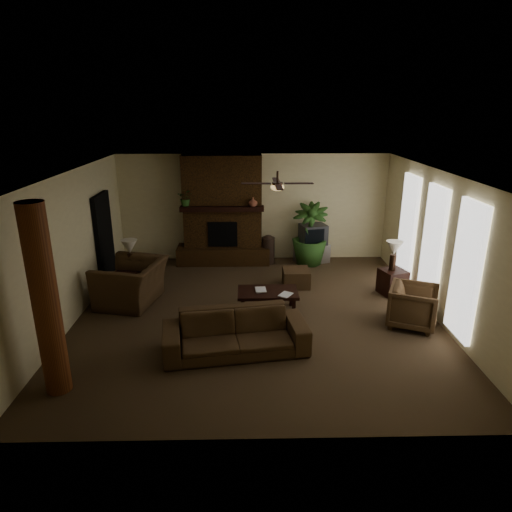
{
  "coord_description": "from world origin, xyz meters",
  "views": [
    {
      "loc": [
        -0.19,
        -8.05,
        3.96
      ],
      "look_at": [
        0.0,
        0.4,
        1.1
      ],
      "focal_mm": 31.33,
      "sensor_mm": 36.0,
      "label": 1
    }
  ],
  "objects_px": {
    "log_column": "(46,302)",
    "floor_plant": "(309,247)",
    "sofa": "(235,326)",
    "lamp_left": "(130,249)",
    "side_table_left": "(132,281)",
    "ottoman": "(296,278)",
    "armchair_right": "(413,304)",
    "coffee_table": "(268,294)",
    "tv_stand": "(312,253)",
    "floor_vase": "(268,247)",
    "side_table_right": "(392,282)",
    "armchair_left": "(131,276)",
    "lamp_right": "(394,250)"
  },
  "relations": [
    {
      "from": "ottoman",
      "to": "floor_vase",
      "type": "height_order",
      "value": "floor_vase"
    },
    {
      "from": "tv_stand",
      "to": "coffee_table",
      "type": "bearing_deg",
      "value": -132.62
    },
    {
      "from": "ottoman",
      "to": "floor_plant",
      "type": "height_order",
      "value": "floor_plant"
    },
    {
      "from": "armchair_right",
      "to": "coffee_table",
      "type": "bearing_deg",
      "value": 99.25
    },
    {
      "from": "ottoman",
      "to": "floor_plant",
      "type": "relative_size",
      "value": 0.37
    },
    {
      "from": "armchair_right",
      "to": "side_table_right",
      "type": "distance_m",
      "value": 1.52
    },
    {
      "from": "lamp_left",
      "to": "coffee_table",
      "type": "bearing_deg",
      "value": -19.87
    },
    {
      "from": "armchair_left",
      "to": "ottoman",
      "type": "relative_size",
      "value": 2.29
    },
    {
      "from": "armchair_right",
      "to": "ottoman",
      "type": "distance_m",
      "value": 2.82
    },
    {
      "from": "sofa",
      "to": "side_table_left",
      "type": "xyz_separation_m",
      "value": [
        -2.35,
        2.58,
        -0.19
      ]
    },
    {
      "from": "log_column",
      "to": "side_table_left",
      "type": "distance_m",
      "value": 3.77
    },
    {
      "from": "coffee_table",
      "to": "lamp_right",
      "type": "xyz_separation_m",
      "value": [
        2.76,
        0.84,
        0.63
      ]
    },
    {
      "from": "ottoman",
      "to": "tv_stand",
      "type": "xyz_separation_m",
      "value": [
        0.6,
        1.66,
        0.05
      ]
    },
    {
      "from": "sofa",
      "to": "coffee_table",
      "type": "distance_m",
      "value": 1.68
    },
    {
      "from": "coffee_table",
      "to": "lamp_left",
      "type": "height_order",
      "value": "lamp_left"
    },
    {
      "from": "lamp_left",
      "to": "floor_vase",
      "type": "bearing_deg",
      "value": 30.39
    },
    {
      "from": "log_column",
      "to": "sofa",
      "type": "distance_m",
      "value": 2.91
    },
    {
      "from": "log_column",
      "to": "floor_plant",
      "type": "xyz_separation_m",
      "value": [
        4.39,
        5.4,
        -0.95
      ]
    },
    {
      "from": "side_table_right",
      "to": "ottoman",
      "type": "bearing_deg",
      "value": 166.58
    },
    {
      "from": "ottoman",
      "to": "tv_stand",
      "type": "bearing_deg",
      "value": 70.23
    },
    {
      "from": "side_table_right",
      "to": "armchair_left",
      "type": "bearing_deg",
      "value": -176.47
    },
    {
      "from": "log_column",
      "to": "floor_vase",
      "type": "height_order",
      "value": "log_column"
    },
    {
      "from": "floor_plant",
      "to": "lamp_right",
      "type": "relative_size",
      "value": 2.47
    },
    {
      "from": "floor_vase",
      "to": "side_table_right",
      "type": "relative_size",
      "value": 1.4
    },
    {
      "from": "ottoman",
      "to": "floor_vase",
      "type": "distance_m",
      "value": 1.7
    },
    {
      "from": "lamp_right",
      "to": "coffee_table",
      "type": "bearing_deg",
      "value": -163.06
    },
    {
      "from": "side_table_right",
      "to": "armchair_right",
      "type": "bearing_deg",
      "value": -93.68
    },
    {
      "from": "sofa",
      "to": "lamp_left",
      "type": "relative_size",
      "value": 3.69
    },
    {
      "from": "ottoman",
      "to": "tv_stand",
      "type": "relative_size",
      "value": 0.71
    },
    {
      "from": "armchair_left",
      "to": "armchair_right",
      "type": "relative_size",
      "value": 1.59
    },
    {
      "from": "side_table_right",
      "to": "floor_vase",
      "type": "bearing_deg",
      "value": 141.81
    },
    {
      "from": "floor_vase",
      "to": "lamp_left",
      "type": "bearing_deg",
      "value": -149.61
    },
    {
      "from": "armchair_left",
      "to": "coffee_table",
      "type": "height_order",
      "value": "armchair_left"
    },
    {
      "from": "tv_stand",
      "to": "lamp_right",
      "type": "height_order",
      "value": "lamp_right"
    },
    {
      "from": "side_table_right",
      "to": "lamp_right",
      "type": "relative_size",
      "value": 0.85
    },
    {
      "from": "armchair_right",
      "to": "side_table_right",
      "type": "height_order",
      "value": "armchair_right"
    },
    {
      "from": "sofa",
      "to": "floor_plant",
      "type": "bearing_deg",
      "value": 58.6
    },
    {
      "from": "floor_vase",
      "to": "floor_plant",
      "type": "bearing_deg",
      "value": -4.11
    },
    {
      "from": "armchair_right",
      "to": "log_column",
      "type": "bearing_deg",
      "value": 131.49
    },
    {
      "from": "ottoman",
      "to": "lamp_right",
      "type": "height_order",
      "value": "lamp_right"
    },
    {
      "from": "coffee_table",
      "to": "armchair_left",
      "type": "bearing_deg",
      "value": 170.58
    },
    {
      "from": "coffee_table",
      "to": "tv_stand",
      "type": "relative_size",
      "value": 1.41
    },
    {
      "from": "sofa",
      "to": "armchair_right",
      "type": "distance_m",
      "value": 3.42
    },
    {
      "from": "armchair_right",
      "to": "lamp_left",
      "type": "bearing_deg",
      "value": 96.35
    },
    {
      "from": "floor_vase",
      "to": "side_table_left",
      "type": "distance_m",
      "value": 3.64
    },
    {
      "from": "floor_vase",
      "to": "log_column",
      "type": "bearing_deg",
      "value": -121.27
    },
    {
      "from": "side_table_left",
      "to": "armchair_right",
      "type": "bearing_deg",
      "value": -16.81
    },
    {
      "from": "tv_stand",
      "to": "side_table_right",
      "type": "height_order",
      "value": "side_table_right"
    },
    {
      "from": "sofa",
      "to": "lamp_left",
      "type": "bearing_deg",
      "value": 122.88
    },
    {
      "from": "log_column",
      "to": "floor_plant",
      "type": "bearing_deg",
      "value": 50.91
    }
  ]
}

